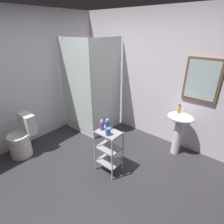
% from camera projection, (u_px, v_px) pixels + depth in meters
% --- Properties ---
extents(ground_plane, '(4.20, 4.20, 0.02)m').
position_uv_depth(ground_plane, '(93.00, 183.00, 2.74)').
color(ground_plane, '#2F2D31').
extents(wall_back, '(4.20, 0.14, 2.50)m').
position_uv_depth(wall_back, '(158.00, 79.00, 3.48)').
color(wall_back, silver).
rests_on(wall_back, ground_plane).
extents(wall_left, '(0.10, 4.20, 2.50)m').
position_uv_depth(wall_left, '(19.00, 82.00, 3.28)').
color(wall_left, silver).
rests_on(wall_left, ground_plane).
extents(shower_stall, '(0.92, 0.92, 2.00)m').
position_uv_depth(shower_stall, '(93.00, 109.00, 4.07)').
color(shower_stall, white).
rests_on(shower_stall, ground_plane).
extents(pedestal_sink, '(0.46, 0.37, 0.81)m').
position_uv_depth(pedestal_sink, '(179.00, 126.00, 3.16)').
color(pedestal_sink, white).
rests_on(pedestal_sink, ground_plane).
extents(sink_faucet, '(0.03, 0.03, 0.10)m').
position_uv_depth(sink_faucet, '(184.00, 109.00, 3.12)').
color(sink_faucet, silver).
rests_on(sink_faucet, pedestal_sink).
extents(toilet, '(0.37, 0.49, 0.76)m').
position_uv_depth(toilet, '(22.00, 139.00, 3.24)').
color(toilet, white).
rests_on(toilet, ground_plane).
extents(storage_cart, '(0.38, 0.28, 0.74)m').
position_uv_depth(storage_cart, '(109.00, 149.00, 2.79)').
color(storage_cart, silver).
rests_on(storage_cart, ground_plane).
extents(hand_soap_bottle, '(0.05, 0.05, 0.16)m').
position_uv_depth(hand_soap_bottle, '(179.00, 109.00, 3.07)').
color(hand_soap_bottle, gold).
rests_on(hand_soap_bottle, pedestal_sink).
extents(shampoo_bottle_blue, '(0.06, 0.06, 0.18)m').
position_uv_depth(shampoo_bottle_blue, '(107.00, 125.00, 2.70)').
color(shampoo_bottle_blue, '#364CBC').
rests_on(shampoo_bottle_blue, storage_cart).
extents(conditioner_bottle_purple, '(0.06, 0.06, 0.16)m').
position_uv_depth(conditioner_bottle_purple, '(102.00, 126.00, 2.70)').
color(conditioner_bottle_purple, purple).
rests_on(conditioner_bottle_purple, storage_cart).
extents(rinse_cup, '(0.07, 0.07, 0.11)m').
position_uv_depth(rinse_cup, '(108.00, 132.00, 2.57)').
color(rinse_cup, '#3870B2').
rests_on(rinse_cup, storage_cart).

